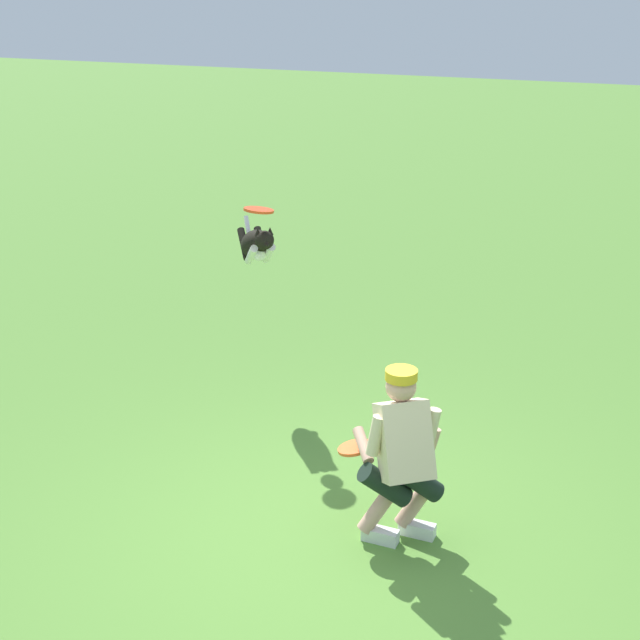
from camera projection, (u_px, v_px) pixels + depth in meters
ground_plane at (317, 542)px, 6.39m from camera, size 60.00×60.00×0.00m
person at (402, 453)px, 6.18m from camera, size 0.71×0.56×1.29m
dog at (257, 245)px, 8.29m from camera, size 0.68×0.84×0.50m
frisbee_flying at (259, 210)px, 7.82m from camera, size 0.38×0.38×0.06m
frisbee_held at (355, 448)px, 6.42m from camera, size 0.34×0.34×0.10m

